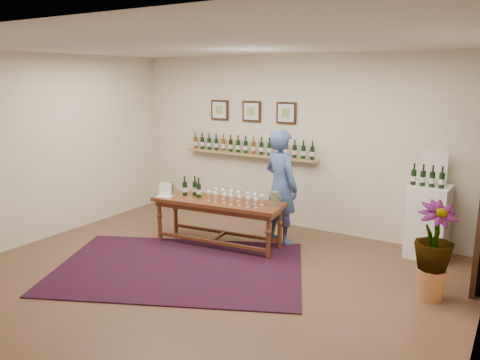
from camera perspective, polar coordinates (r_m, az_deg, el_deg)
The scene contains 14 objects.
ground at distance 5.97m, azimuth -4.12°, elevation -11.80°, with size 6.00×6.00×0.00m, color brown.
room_shell at distance 6.49m, azimuth 21.25°, elevation -0.22°, with size 6.00×6.00×6.00m.
rug at distance 6.28m, azimuth -7.40°, elevation -10.52°, with size 3.17×2.11×0.02m, color #450C16.
tasting_table at distance 6.87m, azimuth -2.70°, elevation -3.29°, with size 2.01×0.84×0.69m.
table_glasses at distance 6.66m, azimuth -0.61°, elevation -2.12°, with size 1.20×0.28×0.17m, color silver, non-canonical shape.
table_bottles at distance 7.08m, azimuth -5.71°, elevation -0.67°, with size 0.30×0.17×0.32m, color black, non-canonical shape.
pitcher_left at distance 7.22m, azimuth -8.57°, elevation -0.91°, with size 0.13×0.13×0.21m, color #5C663F, non-canonical shape.
pitcher_right at distance 6.52m, azimuth 4.20°, elevation -2.29°, with size 0.13×0.13×0.21m, color #5C663F, non-canonical shape.
menu_card at distance 7.12m, azimuth -9.07°, elevation -1.12°, with size 0.23×0.17×0.21m, color silver.
display_pedestal at distance 6.96m, azimuth 21.94°, elevation -4.71°, with size 0.50×0.50×1.01m, color white.
pedestal_bottles at distance 6.73m, azimuth 21.90°, elevation 0.41°, with size 0.28×0.07×0.28m, color black, non-canonical shape.
info_sign at distance 6.92m, azimuth 22.57°, elevation 1.54°, with size 0.35×0.02×0.49m, color silver.
potted_plant at distance 5.64m, azimuth 22.51°, elevation -8.03°, with size 0.71×0.71×0.97m.
person at distance 6.93m, azimuth 5.01°, elevation -0.86°, with size 0.63×0.41×1.72m, color #384F86.
Camera 1 is at (3.20, -4.40, 2.45)m, focal length 35.00 mm.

